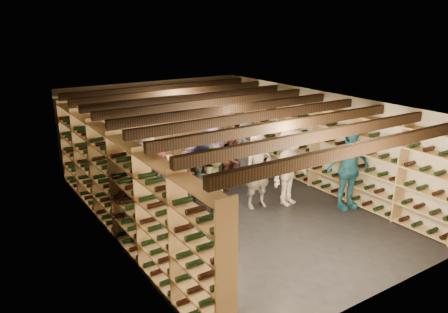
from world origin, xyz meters
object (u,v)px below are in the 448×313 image
crate_loose (199,171)px  person_7 (258,170)px  person_11 (211,154)px  person_12 (246,150)px  person_6 (206,175)px  person_8 (233,159)px  crate_stack_left (145,180)px  person_5 (156,187)px  person_10 (207,165)px  person_3 (290,167)px  person_9 (147,169)px  person_4 (348,169)px  person_2 (217,182)px  person_1 (198,197)px  person_0 (149,196)px  crate_stack_right (167,167)px

crate_loose → person_7: 2.75m
person_11 → person_12: person_11 is taller
person_6 → person_8: (1.22, 0.72, -0.06)m
crate_stack_left → person_6: 1.81m
person_5 → person_10: (1.77, 1.00, -0.15)m
person_3 → person_9: bearing=131.7°
person_6 → person_8: bearing=14.7°
person_6 → person_10: (0.42, 0.63, -0.04)m
person_6 → person_4: bearing=-48.4°
crate_stack_left → person_6: (0.80, -1.56, 0.46)m
crate_stack_left → person_2: size_ratio=0.42×
crate_loose → person_1: (-1.74, -3.04, 0.69)m
person_4 → person_9: (-3.59, 2.75, -0.12)m
person_1 → person_3: bearing=21.1°
person_0 → person_6: bearing=45.8°
crate_loose → person_7: person_7 is taller
person_2 → person_7: person_7 is taller
crate_loose → person_11: 1.30m
person_0 → person_11: size_ratio=1.09×
person_1 → person_12: bearing=55.9°
person_0 → person_8: person_0 is taller
person_1 → person_8: bearing=59.0°
crate_stack_left → person_12: size_ratio=0.43×
crate_stack_right → person_12: 2.21m
person_0 → person_5: bearing=72.2°
person_6 → person_8: 1.42m
crate_stack_left → person_4: 4.79m
person_3 → person_4: bearing=-54.4°
person_3 → person_12: person_3 is taller
person_6 → crate_loose: bearing=48.2°
person_12 → person_11: bearing=169.0°
person_4 → person_5: bearing=172.8°
person_2 → person_5: size_ratio=0.88×
person_3 → person_6: (-1.72, 0.85, -0.10)m
person_5 → person_12: bearing=22.6°
person_0 → person_8: 3.29m
crate_stack_right → person_11: size_ratio=0.34×
person_2 → person_5: (-1.30, 0.19, 0.11)m
crate_loose → person_9: person_9 is taller
person_1 → person_9: person_9 is taller
crate_loose → person_1: 3.57m
person_8 → person_9: bearing=147.3°
crate_loose → person_2: 2.91m
crate_loose → person_8: 1.51m
crate_loose → person_12: (0.88, -1.01, 0.71)m
person_3 → person_0: bearing=166.5°
crate_stack_left → person_3: bearing=-43.6°
person_1 → person_5: person_5 is taller
person_7 → person_10: size_ratio=1.14×
crate_loose → person_0: (-2.69, -2.86, 0.87)m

